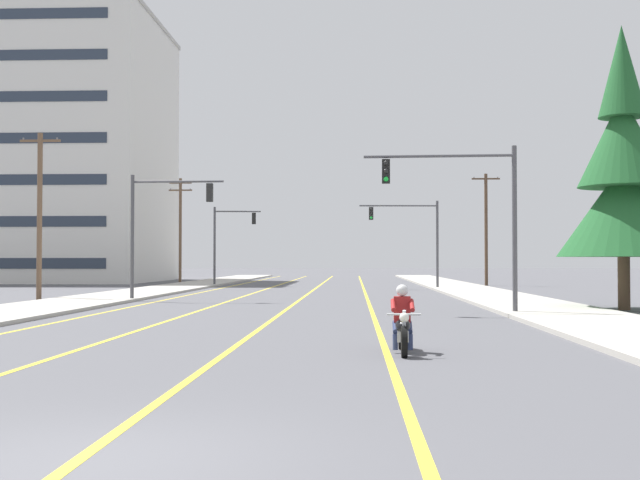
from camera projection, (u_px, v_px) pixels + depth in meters
ground_plane at (90, 460)px, 7.84m from camera, size 400.00×400.00×0.00m
lane_stripe_center at (313, 290)px, 52.79m from camera, size 0.16×100.00×0.01m
lane_stripe_left at (262, 290)px, 52.93m from camera, size 0.16×100.00×0.01m
lane_stripe_right at (364, 291)px, 52.65m from camera, size 0.16×100.00×0.01m
lane_stripe_far_left at (211, 290)px, 53.08m from camera, size 0.16×100.00×0.01m
sidewalk_kerb_right at (480, 293)px, 47.36m from camera, size 4.40×110.00×0.14m
sidewalk_kerb_left at (144, 292)px, 48.22m from camera, size 4.40×110.00×0.14m
motorcycle_with_rider at (402, 325)px, 17.02m from camera, size 0.70×2.19×1.46m
traffic_signal_near_right at (469, 202)px, 29.21m from camera, size 5.61×0.42×6.20m
traffic_signal_near_left at (158, 218)px, 38.87m from camera, size 4.62×0.37×6.20m
traffic_signal_mid_right at (414, 230)px, 55.73m from camera, size 5.57×0.63×6.20m
traffic_signal_mid_left at (228, 235)px, 62.18m from camera, size 3.70×0.54×6.20m
utility_pole_left_near at (40, 212)px, 40.43m from camera, size 2.09×0.26×8.51m
utility_pole_right_far at (486, 227)px, 63.44m from camera, size 2.24×0.26×8.95m
utility_pole_left_far at (180, 227)px, 70.31m from camera, size 2.08×0.26×9.29m
conifer_tree_right_verge_near at (623, 179)px, 31.95m from camera, size 5.23×5.23×11.52m
apartment_building_far_left_block at (33, 151)px, 76.61m from camera, size 24.38×18.98×25.14m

